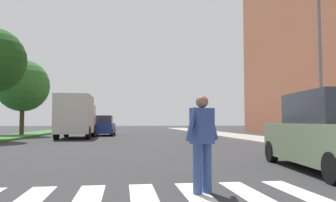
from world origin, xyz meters
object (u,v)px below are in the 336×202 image
(street_lamp_right, at_px, (318,43))
(truck_box_delivery, at_px, (76,116))
(pedestrian_performer, at_px, (202,139))
(sedan_midblock, at_px, (104,126))
(suv_crossing, at_px, (331,134))
(tree_distant, at_px, (23,86))

(street_lamp_right, distance_m, truck_box_delivery, 17.26)
(pedestrian_performer, bearing_deg, truck_box_delivery, 103.54)
(pedestrian_performer, xyz_separation_m, truck_box_delivery, (-4.80, 19.91, 0.70))
(sedan_midblock, bearing_deg, street_lamp_right, -59.87)
(suv_crossing, bearing_deg, pedestrian_performer, -150.79)
(pedestrian_performer, bearing_deg, sedan_midblock, 97.08)
(pedestrian_performer, bearing_deg, suv_crossing, 29.21)
(tree_distant, distance_m, street_lamp_right, 23.14)
(tree_distant, bearing_deg, truck_box_delivery, -37.55)
(tree_distant, bearing_deg, pedestrian_performer, -67.72)
(sedan_midblock, xyz_separation_m, truck_box_delivery, (-1.74, -4.66, 0.83))
(tree_distant, distance_m, pedestrian_performer, 25.81)
(street_lamp_right, xyz_separation_m, pedestrian_performer, (-6.84, -7.52, -3.66))
(truck_box_delivery, bearing_deg, street_lamp_right, -46.80)
(truck_box_delivery, bearing_deg, sedan_midblock, 69.48)
(truck_box_delivery, bearing_deg, suv_crossing, -64.21)
(street_lamp_right, distance_m, suv_crossing, 7.20)
(street_lamp_right, xyz_separation_m, sedan_midblock, (-9.90, 17.05, -3.79))
(pedestrian_performer, bearing_deg, tree_distant, 112.28)
(tree_distant, distance_m, sedan_midblock, 7.53)
(tree_distant, distance_m, truck_box_delivery, 6.71)
(pedestrian_performer, relative_size, sedan_midblock, 0.36)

